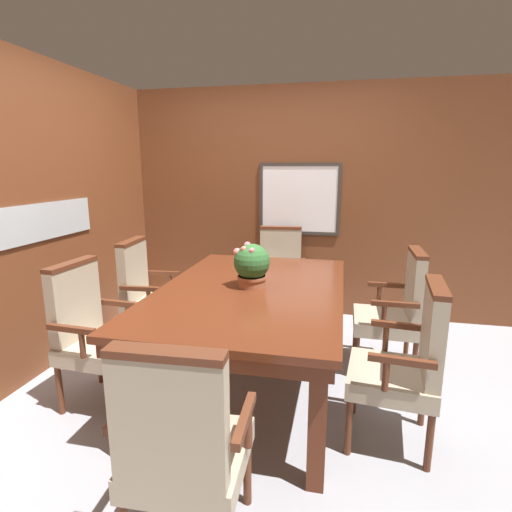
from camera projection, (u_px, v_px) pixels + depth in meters
ground_plane at (236, 388)px, 2.98m from camera, size 14.00×14.00×0.00m
wall_back at (276, 203)px, 4.39m from camera, size 7.20×0.08×2.45m
wall_left at (31, 219)px, 3.04m from camera, size 0.08×7.20×2.45m
dining_table at (252, 299)px, 2.88m from camera, size 1.29×2.00×0.77m
chair_right_near at (407, 361)px, 2.29m from camera, size 0.53×0.56×1.00m
chair_head_near at (182, 444)px, 1.60m from camera, size 0.54×0.51×1.00m
chair_left_far at (148, 292)px, 3.54m from camera, size 0.52×0.55×1.00m
chair_left_near at (93, 330)px, 2.72m from camera, size 0.51×0.55×1.00m
chair_head_far at (280, 272)px, 4.22m from camera, size 0.56×0.53×1.00m
chair_right_far at (396, 308)px, 3.15m from camera, size 0.49×0.53×1.00m
potted_plant at (252, 265)px, 2.85m from camera, size 0.27×0.26×0.33m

